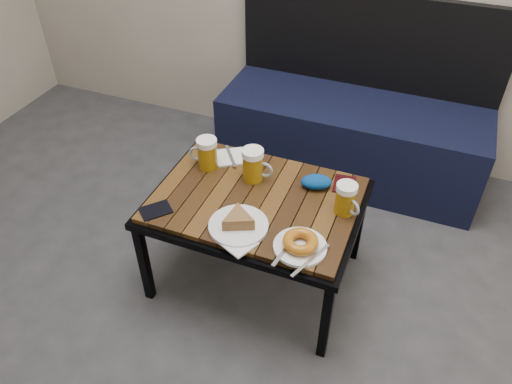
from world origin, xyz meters
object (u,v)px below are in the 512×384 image
at_px(passport_navy, 156,210).
at_px(cafe_table, 256,206).
at_px(plate_bagel, 300,244).
at_px(beer_mug_left, 207,153).
at_px(bench, 351,130).
at_px(passport_burgundy, 344,184).
at_px(plate_pie, 238,222).
at_px(beer_mug_right, 346,199).
at_px(knit_pouch, 316,182).
at_px(beer_mug_centre, 253,165).

bearing_deg(passport_navy, cafe_table, 74.95).
xyz_separation_m(cafe_table, plate_bagel, (0.25, -0.20, 0.07)).
height_order(cafe_table, beer_mug_left, beer_mug_left).
height_order(bench, passport_burgundy, bench).
bearing_deg(plate_pie, plate_bagel, -4.26).
height_order(plate_pie, plate_bagel, plate_pie).
relative_size(beer_mug_right, plate_bagel, 0.53).
distance_m(beer_mug_right, knit_pouch, 0.18).
relative_size(beer_mug_left, plate_bagel, 0.56).
distance_m(beer_mug_centre, passport_burgundy, 0.38).
relative_size(cafe_table, plate_bagel, 3.39).
relative_size(beer_mug_right, plate_pie, 0.58).
relative_size(passport_navy, passport_burgundy, 0.98).
bearing_deg(plate_pie, passport_burgundy, 51.74).
xyz_separation_m(beer_mug_left, plate_pie, (0.27, -0.30, -0.05)).
bearing_deg(passport_burgundy, cafe_table, -153.44).
bearing_deg(cafe_table, beer_mug_left, 157.08).
bearing_deg(cafe_table, passport_burgundy, 33.72).
distance_m(cafe_table, passport_navy, 0.40).
height_order(cafe_table, plate_bagel, plate_bagel).
bearing_deg(plate_bagel, bench, 92.73).
height_order(beer_mug_left, beer_mug_right, beer_mug_left).
relative_size(beer_mug_left, beer_mug_right, 1.07).
distance_m(beer_mug_centre, plate_bagel, 0.44).
height_order(beer_mug_centre, plate_pie, beer_mug_centre).
xyz_separation_m(cafe_table, beer_mug_centre, (-0.05, 0.11, 0.12)).
relative_size(passport_burgundy, knit_pouch, 0.95).
relative_size(beer_mug_centre, plate_pie, 0.64).
height_order(passport_navy, knit_pouch, knit_pouch).
bearing_deg(beer_mug_left, cafe_table, 153.18).
distance_m(cafe_table, beer_mug_right, 0.37).
height_order(plate_bagel, passport_navy, plate_bagel).
bearing_deg(passport_burgundy, passport_navy, -153.71).
xyz_separation_m(beer_mug_left, beer_mug_centre, (0.22, -0.01, 0.00)).
xyz_separation_m(passport_navy, passport_burgundy, (0.64, 0.42, 0.00)).
relative_size(beer_mug_centre, passport_burgundy, 1.21).
xyz_separation_m(passport_burgundy, knit_pouch, (-0.11, -0.06, 0.02)).
xyz_separation_m(bench, cafe_table, (-0.19, -0.94, 0.16)).
xyz_separation_m(bench, plate_pie, (-0.19, -1.12, 0.22)).
height_order(beer_mug_centre, knit_pouch, beer_mug_centre).
bearing_deg(passport_burgundy, beer_mug_left, -178.05).
distance_m(beer_mug_centre, beer_mug_right, 0.41).
bearing_deg(beer_mug_right, beer_mug_centre, -153.55).
xyz_separation_m(beer_mug_right, plate_bagel, (-0.10, -0.25, -0.04)).
relative_size(bench, passport_burgundy, 11.76).
bearing_deg(plate_pie, cafe_table, 90.59).
distance_m(cafe_table, beer_mug_left, 0.31).
relative_size(beer_mug_centre, passport_navy, 1.23).
relative_size(bench, plate_bagel, 5.65).
xyz_separation_m(passport_navy, knit_pouch, (0.54, 0.37, 0.02)).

